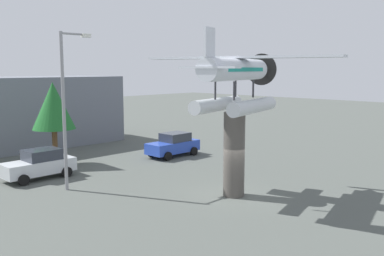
{
  "coord_description": "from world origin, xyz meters",
  "views": [
    {
      "loc": [
        -17.14,
        -13.51,
        6.54
      ],
      "look_at": [
        0.0,
        3.0,
        3.27
      ],
      "focal_mm": 40.33,
      "sensor_mm": 36.0,
      "label": 1
    }
  ],
  "objects_px": {
    "streetlight_primary": "(67,100)",
    "tree_east": "(53,106)",
    "display_pedestal": "(234,155)",
    "storefront_building": "(29,111)",
    "car_far_blue": "(173,145)",
    "car_mid_silver": "(39,164)",
    "floatplane_monument": "(236,79)"
  },
  "relations": [
    {
      "from": "streetlight_primary",
      "to": "tree_east",
      "type": "bearing_deg",
      "value": 67.74
    },
    {
      "from": "display_pedestal",
      "to": "tree_east",
      "type": "relative_size",
      "value": 0.77
    },
    {
      "from": "display_pedestal",
      "to": "storefront_building",
      "type": "distance_m",
      "value": 22.02
    },
    {
      "from": "tree_east",
      "to": "car_far_blue",
      "type": "bearing_deg",
      "value": -26.0
    },
    {
      "from": "car_mid_silver",
      "to": "tree_east",
      "type": "bearing_deg",
      "value": -132.53
    },
    {
      "from": "car_far_blue",
      "to": "storefront_building",
      "type": "height_order",
      "value": "storefront_building"
    },
    {
      "from": "floatplane_monument",
      "to": "streetlight_primary",
      "type": "bearing_deg",
      "value": 112.63
    },
    {
      "from": "display_pedestal",
      "to": "tree_east",
      "type": "distance_m",
      "value": 13.82
    },
    {
      "from": "floatplane_monument",
      "to": "storefront_building",
      "type": "relative_size",
      "value": 0.71
    },
    {
      "from": "floatplane_monument",
      "to": "car_far_blue",
      "type": "distance_m",
      "value": 11.96
    },
    {
      "from": "car_mid_silver",
      "to": "car_far_blue",
      "type": "height_order",
      "value": "same"
    },
    {
      "from": "floatplane_monument",
      "to": "car_far_blue",
      "type": "xyz_separation_m",
      "value": [
        4.8,
        9.66,
        -5.15
      ]
    },
    {
      "from": "car_mid_silver",
      "to": "streetlight_primary",
      "type": "xyz_separation_m",
      "value": [
        0.04,
        -3.38,
        4.01
      ]
    },
    {
      "from": "streetlight_primary",
      "to": "car_far_blue",
      "type": "bearing_deg",
      "value": 13.52
    },
    {
      "from": "display_pedestal",
      "to": "storefront_building",
      "type": "height_order",
      "value": "storefront_building"
    },
    {
      "from": "storefront_building",
      "to": "streetlight_primary",
      "type": "bearing_deg",
      "value": -108.18
    },
    {
      "from": "car_far_blue",
      "to": "tree_east",
      "type": "distance_m",
      "value": 9.08
    },
    {
      "from": "display_pedestal",
      "to": "car_far_blue",
      "type": "distance_m",
      "value": 10.95
    },
    {
      "from": "floatplane_monument",
      "to": "car_mid_silver",
      "type": "height_order",
      "value": "floatplane_monument"
    },
    {
      "from": "car_mid_silver",
      "to": "car_far_blue",
      "type": "xyz_separation_m",
      "value": [
        10.22,
        -0.93,
        0.0
      ]
    },
    {
      "from": "car_mid_silver",
      "to": "streetlight_primary",
      "type": "relative_size",
      "value": 0.49
    },
    {
      "from": "display_pedestal",
      "to": "storefront_building",
      "type": "bearing_deg",
      "value": 91.06
    },
    {
      "from": "car_mid_silver",
      "to": "streetlight_primary",
      "type": "bearing_deg",
      "value": 90.7
    },
    {
      "from": "floatplane_monument",
      "to": "tree_east",
      "type": "xyz_separation_m",
      "value": [
        -2.85,
        13.39,
        -1.99
      ]
    },
    {
      "from": "car_far_blue",
      "to": "streetlight_primary",
      "type": "bearing_deg",
      "value": 13.52
    },
    {
      "from": "streetlight_primary",
      "to": "tree_east",
      "type": "xyz_separation_m",
      "value": [
        2.53,
        6.18,
        -0.85
      ]
    },
    {
      "from": "car_mid_silver",
      "to": "storefront_building",
      "type": "xyz_separation_m",
      "value": [
        4.89,
        11.38,
        2.05
      ]
    },
    {
      "from": "car_far_blue",
      "to": "tree_east",
      "type": "xyz_separation_m",
      "value": [
        -7.65,
        3.73,
        3.16
      ]
    },
    {
      "from": "storefront_building",
      "to": "car_mid_silver",
      "type": "bearing_deg",
      "value": -113.24
    },
    {
      "from": "car_mid_silver",
      "to": "storefront_building",
      "type": "height_order",
      "value": "storefront_building"
    },
    {
      "from": "display_pedestal",
      "to": "floatplane_monument",
      "type": "xyz_separation_m",
      "value": [
        0.13,
        0.03,
        3.85
      ]
    },
    {
      "from": "display_pedestal",
      "to": "streetlight_primary",
      "type": "bearing_deg",
      "value": 125.93
    }
  ]
}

